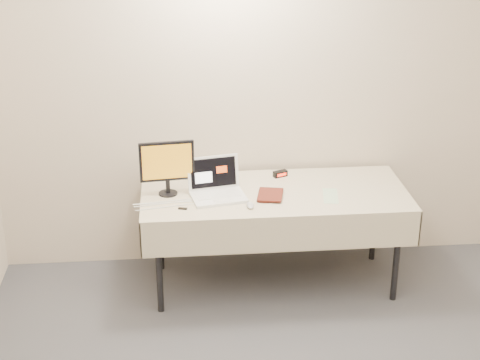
{
  "coord_description": "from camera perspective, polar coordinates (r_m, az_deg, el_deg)",
  "views": [
    {
      "loc": [
        -0.67,
        -2.6,
        2.83
      ],
      "look_at": [
        -0.25,
        1.99,
        0.86
      ],
      "focal_mm": 55.0,
      "sensor_mm": 36.0,
      "label": 1
    }
  ],
  "objects": [
    {
      "name": "laptop",
      "position": [
        5.06,
        -1.85,
        -0.54
      ],
      "size": [
        0.41,
        0.36,
        0.25
      ],
      "rotation": [
        0.0,
        0.0,
        0.19
      ],
      "color": "white",
      "rests_on": "table"
    },
    {
      "name": "alarm_clock",
      "position": [
        5.39,
        3.14,
        0.49
      ],
      "size": [
        0.11,
        0.08,
        0.04
      ],
      "rotation": [
        0.0,
        0.0,
        0.42
      ],
      "color": "black",
      "rests_on": "table"
    },
    {
      "name": "book",
      "position": [
        5.02,
        1.41,
        -0.08
      ],
      "size": [
        0.17,
        0.06,
        0.23
      ],
      "primitive_type": "imported",
      "rotation": [
        0.0,
        0.0,
        -0.21
      ],
      "color": "maroon",
      "rests_on": "table"
    },
    {
      "name": "paper_form",
      "position": [
        5.11,
        7.03,
        -1.23
      ],
      "size": [
        0.14,
        0.27,
        0.0
      ],
      "primitive_type": "cube",
      "rotation": [
        0.0,
        0.0,
        -0.15
      ],
      "color": "#B5D6AA",
      "rests_on": "table"
    },
    {
      "name": "usb_dongle",
      "position": [
        4.89,
        -4.47,
        -2.23
      ],
      "size": [
        0.06,
        0.03,
        0.01
      ],
      "primitive_type": "cube",
      "rotation": [
        0.0,
        0.0,
        -0.23
      ],
      "color": "black",
      "rests_on": "table"
    },
    {
      "name": "monitor",
      "position": [
        5.03,
        -5.69,
        1.25
      ],
      "size": [
        0.37,
        0.14,
        0.39
      ],
      "rotation": [
        0.0,
        0.0,
        0.1
      ],
      "color": "black",
      "rests_on": "table"
    },
    {
      "name": "clicker",
      "position": [
        4.9,
        0.8,
        -1.97
      ],
      "size": [
        0.05,
        0.1,
        0.02
      ],
      "primitive_type": "ellipsoid",
      "rotation": [
        0.0,
        0.0,
        0.01
      ],
      "color": "silver",
      "rests_on": "table"
    },
    {
      "name": "table",
      "position": [
        5.17,
        2.7,
        -1.54
      ],
      "size": [
        1.86,
        0.81,
        0.74
      ],
      "color": "black",
      "rests_on": "ground"
    },
    {
      "name": "back_wall",
      "position": [
        5.35,
        2.17,
        7.07
      ],
      "size": [
        4.0,
        0.1,
        2.7
      ],
      "primitive_type": "cube",
      "color": "beige",
      "rests_on": "ground"
    }
  ]
}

